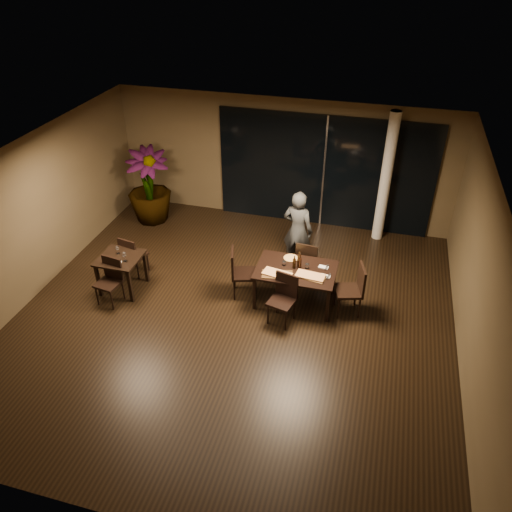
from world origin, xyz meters
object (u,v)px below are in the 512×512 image
(chair_main_right, at_px, (354,287))
(diner, at_px, (298,230))
(chair_main_left, at_px, (239,270))
(bottle_c, at_px, (299,259))
(potted_plant, at_px, (149,186))
(side_table, at_px, (121,262))
(chair_side_near, at_px, (110,278))
(chair_main_near, at_px, (284,296))
(chair_main_far, at_px, (307,260))
(main_table, at_px, (296,272))
(bottle_a, at_px, (294,262))
(bottle_b, at_px, (300,262))
(chair_side_far, at_px, (132,254))

(chair_main_right, height_order, diner, diner)
(chair_main_left, xyz_separation_m, bottle_c, (1.13, 0.17, 0.34))
(chair_main_right, bearing_deg, potted_plant, -129.96)
(side_table, distance_m, chair_side_near, 0.40)
(chair_main_near, bearing_deg, diner, 107.30)
(chair_main_far, bearing_deg, main_table, 86.55)
(chair_main_near, height_order, diner, diner)
(chair_main_far, distance_m, bottle_a, 0.76)
(potted_plant, bearing_deg, bottle_a, -28.94)
(chair_main_far, distance_m, chair_main_left, 1.42)
(potted_plant, bearing_deg, side_table, -76.51)
(chair_main_near, xyz_separation_m, bottle_b, (0.16, 0.62, 0.37))
(chair_main_right, bearing_deg, bottle_a, -109.42)
(side_table, relative_size, bottle_b, 2.63)
(side_table, distance_m, chair_main_right, 4.53)
(bottle_c, bearing_deg, main_table, -107.33)
(chair_main_far, relative_size, bottle_b, 3.13)
(bottle_b, bearing_deg, chair_main_left, -174.57)
(chair_main_left, relative_size, potted_plant, 0.55)
(chair_side_far, bearing_deg, bottle_c, -166.55)
(chair_main_left, xyz_separation_m, chair_main_right, (2.20, 0.03, 0.00))
(bottle_a, xyz_separation_m, bottle_c, (0.08, 0.07, 0.02))
(bottle_c, bearing_deg, potted_plant, 152.30)
(chair_main_left, height_order, chair_side_near, chair_main_left)
(chair_side_near, xyz_separation_m, bottle_c, (3.46, 0.99, 0.39))
(side_table, relative_size, chair_side_near, 0.86)
(side_table, xyz_separation_m, chair_main_far, (3.50, 1.19, -0.09))
(chair_main_left, height_order, chair_side_far, chair_main_left)
(chair_main_left, xyz_separation_m, chair_side_near, (-2.33, -0.82, -0.05))
(main_table, xyz_separation_m, bottle_a, (-0.05, 0.03, 0.21))
(side_table, bearing_deg, chair_main_left, 10.60)
(main_table, xyz_separation_m, potted_plant, (-4.06, 2.25, 0.24))
(main_table, relative_size, chair_side_far, 1.65)
(side_table, height_order, chair_main_near, chair_main_near)
(main_table, relative_size, bottle_b, 4.94)
(chair_side_near, distance_m, potted_plant, 3.22)
(chair_main_far, distance_m, chair_side_far, 3.59)
(chair_side_near, bearing_deg, diner, 41.85)
(chair_main_left, bearing_deg, chair_side_far, 72.64)
(side_table, height_order, bottle_a, bottle_a)
(bottle_a, distance_m, bottle_c, 0.11)
(potted_plant, bearing_deg, chair_main_near, -35.54)
(bottle_a, relative_size, bottle_c, 0.85)
(chair_main_near, relative_size, chair_main_right, 0.93)
(bottle_b, bearing_deg, side_table, -171.11)
(chair_main_near, bearing_deg, bottle_b, 89.60)
(side_table, bearing_deg, potted_plant, 103.49)
(chair_side_far, distance_m, chair_side_near, 0.86)
(chair_main_far, relative_size, chair_side_far, 1.04)
(chair_main_far, height_order, chair_side_near, chair_main_far)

